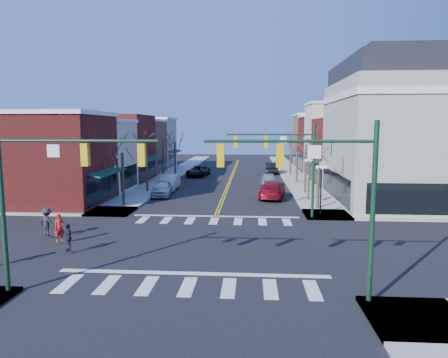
% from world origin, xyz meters
% --- Properties ---
extents(ground, '(160.00, 160.00, 0.00)m').
position_xyz_m(ground, '(0.00, 0.00, 0.00)').
color(ground, black).
rests_on(ground, ground).
extents(sidewalk_left, '(3.50, 70.00, 0.15)m').
position_xyz_m(sidewalk_left, '(-8.75, 20.00, 0.07)').
color(sidewalk_left, '#9E9B93').
rests_on(sidewalk_left, ground).
extents(sidewalk_right, '(3.50, 70.00, 0.15)m').
position_xyz_m(sidewalk_right, '(8.75, 20.00, 0.07)').
color(sidewalk_right, '#9E9B93').
rests_on(sidewalk_right, ground).
extents(bldg_left_brick_a, '(10.00, 8.50, 8.00)m').
position_xyz_m(bldg_left_brick_a, '(-15.50, 11.75, 4.00)').
color(bldg_left_brick_a, maroon).
rests_on(bldg_left_brick_a, ground).
extents(bldg_left_stucco_a, '(10.00, 7.00, 7.50)m').
position_xyz_m(bldg_left_stucco_a, '(-15.50, 19.50, 3.75)').
color(bldg_left_stucco_a, beige).
rests_on(bldg_left_stucco_a, ground).
extents(bldg_left_brick_b, '(10.00, 9.00, 8.50)m').
position_xyz_m(bldg_left_brick_b, '(-15.50, 27.50, 4.25)').
color(bldg_left_brick_b, maroon).
rests_on(bldg_left_brick_b, ground).
extents(bldg_left_tan, '(10.00, 7.50, 7.80)m').
position_xyz_m(bldg_left_tan, '(-15.50, 35.75, 3.90)').
color(bldg_left_tan, '#936C51').
rests_on(bldg_left_tan, ground).
extents(bldg_left_stucco_b, '(10.00, 8.00, 8.20)m').
position_xyz_m(bldg_left_stucco_b, '(-15.50, 43.50, 4.10)').
color(bldg_left_stucco_b, beige).
rests_on(bldg_left_stucco_b, ground).
extents(bldg_right_brick_a, '(10.00, 8.50, 8.00)m').
position_xyz_m(bldg_right_brick_a, '(15.50, 25.75, 4.00)').
color(bldg_right_brick_a, maroon).
rests_on(bldg_right_brick_a, ground).
extents(bldg_right_stucco, '(10.00, 7.00, 10.00)m').
position_xyz_m(bldg_right_stucco, '(15.50, 33.50, 5.00)').
color(bldg_right_stucco, beige).
rests_on(bldg_right_stucco, ground).
extents(bldg_right_brick_b, '(10.00, 8.00, 8.50)m').
position_xyz_m(bldg_right_brick_b, '(15.50, 41.00, 4.25)').
color(bldg_right_brick_b, maroon).
rests_on(bldg_right_brick_b, ground).
extents(bldg_right_tan, '(10.00, 8.00, 9.00)m').
position_xyz_m(bldg_right_tan, '(15.50, 49.00, 4.50)').
color(bldg_right_tan, '#936C51').
rests_on(bldg_right_tan, ground).
extents(victorian_corner, '(12.25, 14.25, 13.30)m').
position_xyz_m(victorian_corner, '(16.50, 14.50, 6.66)').
color(victorian_corner, '#9AA58F').
rests_on(victorian_corner, ground).
extents(traffic_mast_near_left, '(6.60, 0.28, 7.20)m').
position_xyz_m(traffic_mast_near_left, '(-5.55, -7.40, 4.71)').
color(traffic_mast_near_left, '#14331E').
rests_on(traffic_mast_near_left, ground).
extents(traffic_mast_near_right, '(6.60, 0.28, 7.20)m').
position_xyz_m(traffic_mast_near_right, '(5.55, -7.40, 4.71)').
color(traffic_mast_near_right, '#14331E').
rests_on(traffic_mast_near_right, ground).
extents(traffic_mast_far_right, '(6.60, 0.28, 7.20)m').
position_xyz_m(traffic_mast_far_right, '(5.55, 7.40, 4.71)').
color(traffic_mast_far_right, '#14331E').
rests_on(traffic_mast_far_right, ground).
extents(lamppost_corner, '(0.36, 0.36, 4.33)m').
position_xyz_m(lamppost_corner, '(8.20, 8.50, 2.96)').
color(lamppost_corner, '#14331E').
rests_on(lamppost_corner, ground).
extents(lamppost_midblock, '(0.36, 0.36, 4.33)m').
position_xyz_m(lamppost_midblock, '(8.20, 15.00, 2.96)').
color(lamppost_midblock, '#14331E').
rests_on(lamppost_midblock, ground).
extents(tree_left_a, '(0.24, 0.24, 4.76)m').
position_xyz_m(tree_left_a, '(-8.40, 11.00, 2.38)').
color(tree_left_a, '#382B21').
rests_on(tree_left_a, ground).
extents(tree_left_b, '(0.24, 0.24, 5.04)m').
position_xyz_m(tree_left_b, '(-8.40, 19.00, 2.52)').
color(tree_left_b, '#382B21').
rests_on(tree_left_b, ground).
extents(tree_left_c, '(0.24, 0.24, 4.55)m').
position_xyz_m(tree_left_c, '(-8.40, 27.00, 2.27)').
color(tree_left_c, '#382B21').
rests_on(tree_left_c, ground).
extents(tree_left_d, '(0.24, 0.24, 4.90)m').
position_xyz_m(tree_left_d, '(-8.40, 35.00, 2.45)').
color(tree_left_d, '#382B21').
rests_on(tree_left_d, ground).
extents(tree_right_a, '(0.24, 0.24, 4.62)m').
position_xyz_m(tree_right_a, '(8.40, 11.00, 2.31)').
color(tree_right_a, '#382B21').
rests_on(tree_right_a, ground).
extents(tree_right_b, '(0.24, 0.24, 5.18)m').
position_xyz_m(tree_right_b, '(8.40, 19.00, 2.59)').
color(tree_right_b, '#382B21').
rests_on(tree_right_b, ground).
extents(tree_right_c, '(0.24, 0.24, 4.83)m').
position_xyz_m(tree_right_c, '(8.40, 27.00, 2.42)').
color(tree_right_c, '#382B21').
rests_on(tree_right_c, ground).
extents(tree_right_d, '(0.24, 0.24, 4.97)m').
position_xyz_m(tree_right_d, '(8.40, 35.00, 2.48)').
color(tree_right_d, '#382B21').
rests_on(tree_right_d, ground).
extents(car_left_near, '(2.28, 4.79, 1.58)m').
position_xyz_m(car_left_near, '(-6.25, 16.70, 0.79)').
color(car_left_near, silver).
rests_on(car_left_near, ground).
extents(car_left_mid, '(1.87, 5.17, 1.70)m').
position_xyz_m(car_left_mid, '(-6.40, 20.78, 0.85)').
color(car_left_mid, silver).
rests_on(car_left_mid, ground).
extents(car_left_far, '(3.17, 5.75, 1.53)m').
position_xyz_m(car_left_far, '(-4.80, 33.40, 0.76)').
color(car_left_far, black).
rests_on(car_left_far, ground).
extents(car_right_near, '(3.07, 5.98, 1.66)m').
position_xyz_m(car_right_near, '(4.80, 16.22, 0.83)').
color(car_right_near, maroon).
rests_on(car_right_near, ground).
extents(car_right_mid, '(1.89, 4.66, 1.58)m').
position_xyz_m(car_right_mid, '(4.80, 24.88, 0.79)').
color(car_right_mid, '#B3B4B8').
rests_on(car_right_mid, ground).
extents(car_right_far, '(2.03, 5.25, 1.71)m').
position_xyz_m(car_right_far, '(5.88, 37.72, 0.85)').
color(car_right_far, black).
rests_on(car_right_far, ground).
extents(pedestrian_red_a, '(0.72, 0.72, 1.69)m').
position_xyz_m(pedestrian_red_a, '(-8.63, -0.31, 1.00)').
color(pedestrian_red_a, red).
rests_on(pedestrian_red_a, sidewalk_left).
extents(pedestrian_dark_a, '(0.77, 0.98, 1.55)m').
position_xyz_m(pedestrian_dark_a, '(-7.30, -2.02, 0.92)').
color(pedestrian_dark_a, black).
rests_on(pedestrian_dark_a, sidewalk_left).
extents(pedestrian_dark_b, '(1.31, 1.03, 1.78)m').
position_xyz_m(pedestrian_dark_b, '(-10.00, 0.85, 1.04)').
color(pedestrian_dark_b, black).
rests_on(pedestrian_dark_b, sidewalk_left).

